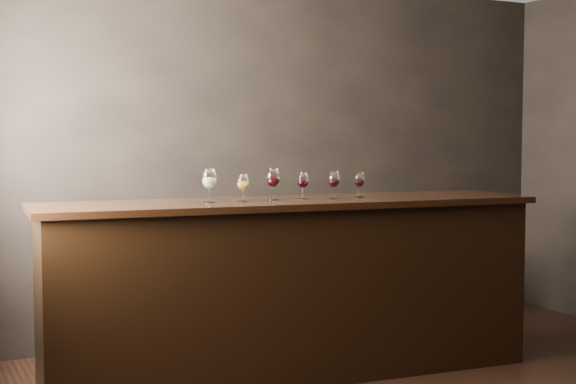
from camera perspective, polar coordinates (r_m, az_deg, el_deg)
name	(u,v)px	position (r m, az deg, el deg)	size (l,w,h in m)	color
room_shell	(411,91)	(4.46, 8.72, 7.11)	(5.02, 4.52, 2.81)	black
bar_counter	(291,291)	(5.28, 0.24, -7.03)	(3.18, 0.69, 1.11)	black
bar_top	(291,203)	(5.20, 0.24, -0.77)	(3.28, 0.76, 0.04)	black
back_bar_shelf	(273,287)	(6.26, -1.04, -6.80)	(2.18, 0.40, 0.79)	black
glass_white	(209,179)	(4.98, -5.62, 0.90)	(0.09, 0.09, 0.21)	white
glass_amber	(243,183)	(5.05, -3.23, 0.66)	(0.07, 0.07, 0.17)	white
glass_red_a	(273,178)	(5.16, -1.08, 0.97)	(0.09, 0.09, 0.21)	white
glass_red_b	(303,181)	(5.25, 1.07, 0.80)	(0.07, 0.07, 0.18)	white
glass_red_c	(334,180)	(5.29, 3.27, 0.89)	(0.08, 0.08, 0.19)	white
glass_red_d	(359,180)	(5.42, 5.10, 0.85)	(0.07, 0.07, 0.17)	white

